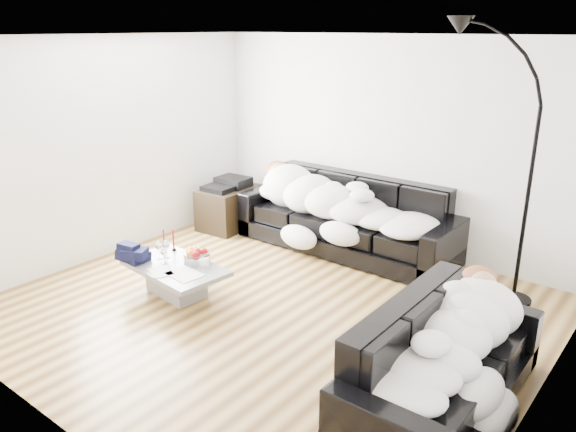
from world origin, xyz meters
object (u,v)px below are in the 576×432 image
Objects in this scene: fruit_bowl at (197,255)px; candle_left at (164,239)px; wine_glass_c at (164,256)px; floor_lamp at (529,187)px; coffee_table at (176,280)px; wine_glass_b at (159,250)px; shoes at (356,430)px; av_cabinet at (229,208)px; sofa_back at (346,215)px; stereo at (228,183)px; candle_right at (173,240)px; sofa_right at (444,360)px; sleeper_right at (447,332)px; wine_glass_a at (166,249)px; sleeper_back at (345,201)px.

candle_left is (-0.57, 0.03, 0.03)m from fruit_bowl.
floor_lamp is at bearing 34.82° from wine_glass_c.
floor_lamp is (2.84, 2.03, 1.06)m from coffee_table.
coffee_table is at bearing 14.36° from wine_glass_c.
wine_glass_b is at bearing -155.52° from fruit_bowl.
av_cabinet is at bearing 136.71° from shoes.
candle_left is 3.24m from shoes.
floor_lamp is (3.85, 0.18, 0.93)m from av_cabinet.
sofa_back is at bearing 64.76° from wine_glass_b.
wine_glass_b is at bearing -71.95° from stereo.
av_cabinet is (-0.56, 1.62, -0.15)m from candle_left.
fruit_bowl is 2.01m from stereo.
wine_glass_c is (-0.25, -0.23, 0.00)m from fruit_bowl.
candle_right is 0.61× the size of shoes.
sleeper_right reaches higher than sofa_right.
sofa_right is 4.39m from av_cabinet.
sofa_right reaches higher than wine_glass_b.
sofa_right is 3.23m from wine_glass_b.
sleeper_right is at bearing 55.47° from shoes.
wine_glass_a is at bearing -163.09° from fruit_bowl.
sleeper_back is at bearing 3.42° from av_cabinet.
shoes is (-0.32, -0.66, -0.35)m from sofa_right.
sleeper_back is at bearing 57.67° from candle_left.
sofa_right is at bearing 0.00° from wine_glass_c.
sleeper_back is at bearing 116.04° from shoes.
sofa_right is 0.83× the size of sleeper_back.
sofa_back is 1.66× the size of sleeper_right.
stereo is at bearing 118.57° from coffee_table.
wine_glass_b is 0.46× the size of shoes.
sleeper_back is 2.84× the size of av_cabinet.
floor_lamp reaches higher than fruit_bowl.
sleeper_back is at bearing 46.35° from sleeper_right.
candle_right is at bearing -119.06° from sofa_back.
sofa_back is 11.18× the size of candle_right.
sleeper_back reaches higher than sleeper_right.
floor_lamp is at bearing 3.09° from sofa_right.
av_cabinet is at bearing -172.13° from sleeper_back.
sofa_back reaches higher than av_cabinet.
fruit_bowl is at bearing 43.67° from wine_glass_c.
floor_lamp reaches higher than sofa_right.
sofa_right is 4.40m from stereo.
stereo is (0.00, 0.00, 0.35)m from av_cabinet.
floor_lamp is (-0.11, 2.07, 0.82)m from sofa_right.
wine_glass_b is at bearing -115.24° from sofa_back.
candle_right is (-1.04, -1.83, -0.21)m from sleeper_back.
candle_left is at bearing -142.32° from floor_lamp.
wine_glass_a is (-3.19, 0.13, 0.02)m from sofa_right.
sleeper_back reaches higher than coffee_table.
candle_right is at bearing 140.42° from coffee_table.
candle_right reaches higher than wine_glass_a.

